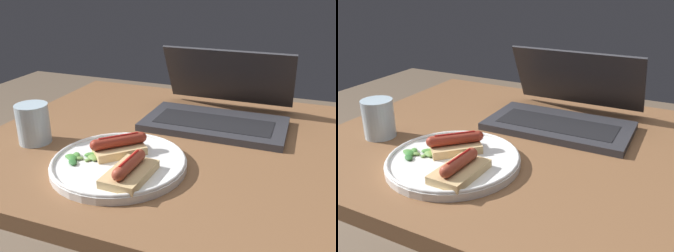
# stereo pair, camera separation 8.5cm
# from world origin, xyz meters

# --- Properties ---
(desk) EXTENTS (1.03, 0.80, 0.78)m
(desk) POSITION_xyz_m (0.00, 0.00, 0.70)
(desk) COLOR brown
(desk) RESTS_ON ground_plane
(laptop) EXTENTS (0.37, 0.29, 0.19)m
(laptop) POSITION_xyz_m (0.03, 0.15, 0.82)
(laptop) COLOR #2D2D33
(laptop) RESTS_ON desk
(plate) EXTENTS (0.29, 0.29, 0.02)m
(plate) POSITION_xyz_m (-0.11, -0.18, 0.79)
(plate) COLOR white
(plate) RESTS_ON desk
(sausage_toast_left) EXTENTS (0.12, 0.12, 0.04)m
(sausage_toast_left) POSITION_xyz_m (-0.12, -0.15, 0.81)
(sausage_toast_left) COLOR tan
(sausage_toast_left) RESTS_ON plate
(sausage_toast_middle) EXTENTS (0.08, 0.12, 0.04)m
(sausage_toast_middle) POSITION_xyz_m (-0.05, -0.24, 0.81)
(sausage_toast_middle) COLOR tan
(sausage_toast_middle) RESTS_ON plate
(salad_pile) EXTENTS (0.08, 0.07, 0.01)m
(salad_pile) POSITION_xyz_m (-0.19, -0.21, 0.80)
(salad_pile) COLOR #709E4C
(salad_pile) RESTS_ON plate
(drinking_glass) EXTENTS (0.08, 0.08, 0.10)m
(drinking_glass) POSITION_xyz_m (-0.36, -0.14, 0.83)
(drinking_glass) COLOR silver
(drinking_glass) RESTS_ON desk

